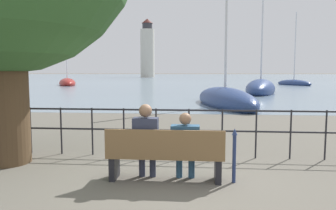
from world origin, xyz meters
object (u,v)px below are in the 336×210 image
(sailboat_0, at_px, (294,83))
(sailboat_3, at_px, (67,83))
(harbor_lighthouse, at_px, (147,50))
(closed_umbrella, at_px, (234,152))
(seated_person_right, at_px, (185,143))
(park_bench, at_px, (165,156))
(sailboat_2, at_px, (225,100))
(sailboat_1, at_px, (261,89))
(seated_person_left, at_px, (146,138))

(sailboat_0, bearing_deg, sailboat_3, 162.15)
(sailboat_0, bearing_deg, harbor_lighthouse, 90.42)
(closed_umbrella, relative_size, harbor_lighthouse, 0.04)
(sailboat_0, bearing_deg, seated_person_right, -132.55)
(park_bench, relative_size, sailboat_2, 0.22)
(sailboat_2, distance_m, harbor_lighthouse, 99.47)
(seated_person_right, bearing_deg, sailboat_3, 114.65)
(sailboat_0, bearing_deg, sailboat_2, -136.64)
(sailboat_3, distance_m, harbor_lighthouse, 71.62)
(seated_person_right, height_order, sailboat_3, sailboat_3)
(sailboat_0, distance_m, harbor_lighthouse, 74.80)
(sailboat_3, height_order, harbor_lighthouse, harbor_lighthouse)
(park_bench, height_order, seated_person_right, seated_person_right)
(seated_person_right, xyz_separation_m, sailboat_3, (-17.83, 38.85, -0.31))
(closed_umbrella, bearing_deg, sailboat_1, 78.29)
(seated_person_right, relative_size, harbor_lighthouse, 0.06)
(sailboat_1, bearing_deg, harbor_lighthouse, 119.25)
(closed_umbrella, distance_m, sailboat_2, 12.76)
(harbor_lighthouse, bearing_deg, seated_person_right, -81.08)
(sailboat_3, bearing_deg, sailboat_1, -57.03)
(sailboat_0, bearing_deg, closed_umbrella, -131.54)
(sailboat_0, height_order, sailboat_2, sailboat_0)
(park_bench, relative_size, harbor_lighthouse, 0.10)
(seated_person_left, bearing_deg, sailboat_1, 74.89)
(closed_umbrella, xyz_separation_m, sailboat_0, (13.11, 42.55, -0.21))
(seated_person_right, bearing_deg, closed_umbrella, -3.29)
(park_bench, bearing_deg, sailboat_3, 114.19)
(closed_umbrella, height_order, sailboat_2, sailboat_2)
(park_bench, distance_m, sailboat_3, 42.68)
(closed_umbrella, height_order, sailboat_3, sailboat_3)
(seated_person_left, relative_size, sailboat_2, 0.15)
(park_bench, xyz_separation_m, seated_person_left, (-0.33, 0.08, 0.27))
(sailboat_0, relative_size, sailboat_2, 1.19)
(seated_person_left, bearing_deg, sailboat_2, 79.26)
(harbor_lighthouse, bearing_deg, sailboat_3, -90.47)
(seated_person_left, distance_m, sailboat_0, 44.95)
(seated_person_left, xyz_separation_m, sailboat_3, (-17.16, 38.86, -0.38))
(sailboat_1, bearing_deg, closed_umbrella, -87.42)
(seated_person_left, height_order, seated_person_right, seated_person_left)
(seated_person_left, relative_size, sailboat_3, 0.13)
(seated_person_left, distance_m, sailboat_1, 24.63)
(closed_umbrella, xyz_separation_m, sailboat_3, (-18.64, 38.90, -0.18))
(closed_umbrella, bearing_deg, sailboat_0, 72.88)
(seated_person_left, distance_m, sailboat_2, 12.91)
(seated_person_right, bearing_deg, sailboat_1, 76.40)
(seated_person_right, bearing_deg, harbor_lighthouse, 98.92)
(closed_umbrella, distance_m, sailboat_0, 44.53)
(sailboat_1, relative_size, sailboat_3, 1.03)
(harbor_lighthouse, bearing_deg, park_bench, -81.25)
(seated_person_left, relative_size, sailboat_1, 0.12)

